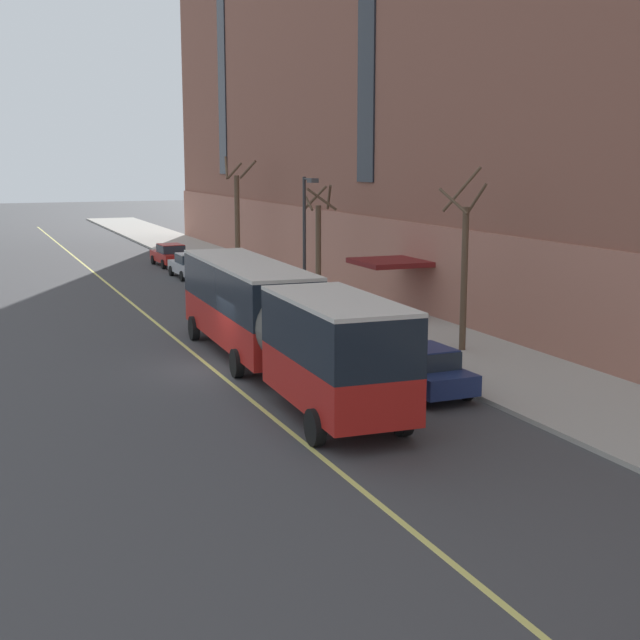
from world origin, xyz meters
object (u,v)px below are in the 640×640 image
at_px(parked_car_navy_1, 225,279).
at_px(street_tree_mid_block, 464,266).
at_px(street_tree_far_downtown, 237,213).
at_px(city_bus, 275,317).
at_px(street_lamp, 306,229).
at_px(street_tree_far_uptown, 319,240).
at_px(parked_car_white_5, 276,304).
at_px(parked_car_navy_0, 422,370).
at_px(parked_car_silver_3, 190,266).
at_px(parked_car_red_4, 170,255).

bearing_deg(parked_car_navy_1, street_tree_mid_block, -77.45).
bearing_deg(street_tree_far_downtown, city_bus, -104.59).
relative_size(city_bus, street_lamp, 2.79).
bearing_deg(street_lamp, street_tree_far_uptown, 61.39).
height_order(parked_car_white_5, street_tree_mid_block, street_tree_mid_block).
relative_size(parked_car_navy_1, street_tree_far_downtown, 0.57).
bearing_deg(parked_car_navy_1, parked_car_navy_0, -90.51).
distance_m(street_tree_far_uptown, street_tree_far_downtown, 14.97).
relative_size(city_bus, street_tree_mid_block, 2.56).
relative_size(parked_car_silver_3, parked_car_red_4, 0.98).
relative_size(street_tree_mid_block, street_tree_far_uptown, 1.18).
bearing_deg(parked_car_navy_0, parked_car_white_5, 89.99).
relative_size(parked_car_navy_0, parked_car_navy_1, 1.01).
distance_m(city_bus, street_tree_mid_block, 8.11).
bearing_deg(parked_car_white_5, street_tree_mid_block, -65.30).
distance_m(parked_car_white_5, street_tree_far_uptown, 7.32).
relative_size(parked_car_navy_0, parked_car_red_4, 0.90).
bearing_deg(street_tree_far_downtown, parked_car_navy_0, -97.20).
bearing_deg(city_bus, parked_car_silver_3, 82.36).
distance_m(parked_car_silver_3, street_tree_mid_block, 26.21).
bearing_deg(street_tree_mid_block, parked_car_red_4, 97.28).
bearing_deg(street_tree_far_uptown, city_bus, -116.91).
relative_size(parked_car_navy_0, street_tree_mid_block, 0.61).
xyz_separation_m(parked_car_silver_3, parked_car_white_5, (0.05, -16.27, -0.00)).
height_order(parked_car_red_4, parked_car_white_5, same).
height_order(parked_car_silver_3, parked_car_white_5, same).
xyz_separation_m(parked_car_navy_0, street_lamp, (1.89, 15.08, 3.35)).
height_order(parked_car_silver_3, street_tree_far_uptown, street_tree_far_uptown).
xyz_separation_m(city_bus, street_lamp, (5.51, 11.19, 2.04)).
xyz_separation_m(parked_car_navy_1, street_tree_far_uptown, (4.13, -3.75, 2.40)).
relative_size(parked_car_silver_3, street_tree_far_downtown, 0.63).
bearing_deg(city_bus, street_tree_far_uptown, 63.09).
bearing_deg(street_lamp, parked_car_navy_0, -97.15).
bearing_deg(parked_car_navy_0, parked_car_navy_1, 89.49).
xyz_separation_m(parked_car_navy_0, parked_car_navy_1, (0.21, 23.32, -0.00)).
bearing_deg(street_tree_mid_block, parked_car_navy_0, -132.47).
bearing_deg(parked_car_silver_3, parked_car_navy_1, -87.91).
relative_size(parked_car_navy_1, parked_car_silver_3, 0.91).
distance_m(street_tree_far_uptown, street_lamp, 5.20).
height_order(city_bus, parked_car_red_4, city_bus).
bearing_deg(parked_car_navy_0, street_lamp, 82.85).
xyz_separation_m(street_tree_mid_block, street_lamp, (-2.45, 10.34, 0.71)).
height_order(parked_car_navy_0, street_tree_far_uptown, street_tree_far_uptown).
bearing_deg(street_tree_far_downtown, street_tree_mid_block, -90.03).
bearing_deg(street_lamp, parked_car_red_4, 94.37).
relative_size(parked_car_silver_3, street_tree_mid_block, 0.67).
distance_m(parked_car_silver_3, street_tree_far_uptown, 11.98).
bearing_deg(parked_car_silver_3, street_tree_mid_block, -80.30).
distance_m(parked_car_navy_1, street_tree_far_downtown, 12.32).
bearing_deg(city_bus, street_tree_mid_block, 6.13).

